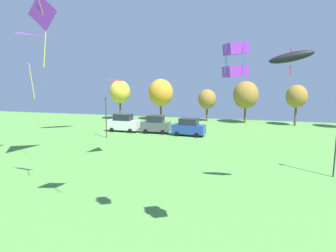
{
  "coord_description": "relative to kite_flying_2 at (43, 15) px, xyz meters",
  "views": [
    {
      "loc": [
        3.69,
        1.81,
        7.98
      ],
      "look_at": [
        -0.0,
        15.5,
        5.67
      ],
      "focal_mm": 32.0,
      "sensor_mm": 36.0,
      "label": 1
    }
  ],
  "objects": [
    {
      "name": "kite_flying_2",
      "position": [
        0.0,
        0.0,
        0.0
      ],
      "size": [
        2.24,
        0.53,
        4.49
      ],
      "color": "purple"
    },
    {
      "name": "kite_flying_6",
      "position": [
        12.06,
        -3.89,
        -3.14
      ],
      "size": [
        1.15,
        1.13,
        1.44
      ],
      "color": "purple"
    },
    {
      "name": "treeline_tree_1",
      "position": [
        -3.22,
        36.95,
        -6.66
      ],
      "size": [
        4.59,
        4.59,
        7.7
      ],
      "color": "brown",
      "rests_on": "ground"
    },
    {
      "name": "treeline_tree_0",
      "position": [
        -10.9,
        35.66,
        -6.54
      ],
      "size": [
        3.87,
        3.87,
        7.45
      ],
      "color": "brown",
      "rests_on": "ground"
    },
    {
      "name": "treeline_tree_3",
      "position": [
        12.15,
        37.14,
        -6.87
      ],
      "size": [
        4.35,
        4.35,
        7.36
      ],
      "color": "brown",
      "rests_on": "ground"
    },
    {
      "name": "treeline_tree_2",
      "position": [
        5.32,
        37.9,
        -7.8
      ],
      "size": [
        3.27,
        3.27,
        5.85
      ],
      "color": "brown",
      "rests_on": "ground"
    },
    {
      "name": "treeline_tree_4",
      "position": [
        20.29,
        36.3,
        -6.94
      ],
      "size": [
        3.41,
        3.41,
        6.79
      ],
      "color": "brown",
      "rests_on": "ground"
    },
    {
      "name": "light_post_0",
      "position": [
        -5.49,
        18.97,
        -8.73
      ],
      "size": [
        0.36,
        0.2,
        5.41
      ],
      "color": "#2D2D33",
      "rests_on": "ground"
    },
    {
      "name": "parked_car_leftmost",
      "position": [
        -5.19,
        23.81,
        -10.54
      ],
      "size": [
        4.79,
        2.05,
        2.65
      ],
      "rotation": [
        0.0,
        0.0,
        -0.03
      ],
      "color": "silver",
      "rests_on": "ground"
    },
    {
      "name": "kite_flying_9",
      "position": [
        15.18,
        4.11,
        -2.56
      ],
      "size": [
        2.86,
        0.65,
        1.8
      ],
      "color": "black"
    },
    {
      "name": "parked_car_second_from_left",
      "position": [
        -0.17,
        23.92,
        -10.58
      ],
      "size": [
        4.16,
        2.05,
        2.56
      ],
      "rotation": [
        0.0,
        0.0,
        0.02
      ],
      "color": "#4C5156",
      "rests_on": "ground"
    },
    {
      "name": "parked_car_third_from_left",
      "position": [
        4.85,
        23.1,
        -10.63
      ],
      "size": [
        4.65,
        2.3,
        2.43
      ],
      "rotation": [
        0.0,
        0.0,
        -0.1
      ],
      "color": "#234299",
      "rests_on": "ground"
    },
    {
      "name": "kite_flying_3",
      "position": [
        -7.79,
        7.01,
        -1.05
      ],
      "size": [
        2.94,
        3.74,
        5.15
      ],
      "color": "purple"
    },
    {
      "name": "kite_flying_5",
      "position": [
        1.35,
        9.45,
        -4.86
      ],
      "size": [
        1.41,
        1.92,
        0.18
      ],
      "color": "red"
    }
  ]
}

